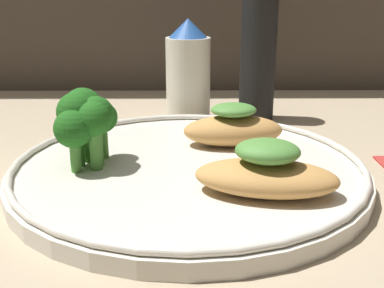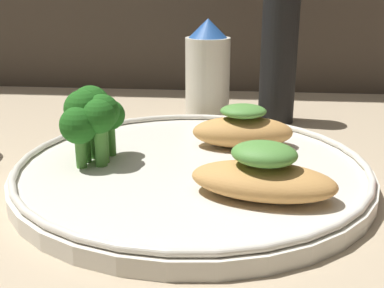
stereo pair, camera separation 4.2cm
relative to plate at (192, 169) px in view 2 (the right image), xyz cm
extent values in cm
cube|color=tan|center=(0.00, 0.00, -1.49)|extent=(180.00, 180.00, 1.00)
cylinder|color=silver|center=(0.00, 0.00, -0.29)|extent=(31.59, 31.59, 1.40)
torus|color=silver|center=(0.00, 0.00, 0.71)|extent=(30.99, 30.99, 0.60)
ellipsoid|color=tan|center=(5.96, -6.08, 1.70)|extent=(11.81, 7.25, 2.59)
ellipsoid|color=#518E3D|center=(5.96, -6.08, 3.88)|extent=(5.55, 4.75, 1.76)
ellipsoid|color=tan|center=(4.46, 5.71, 1.89)|extent=(10.16, 5.45, 2.97)
ellipsoid|color=#518E3D|center=(4.46, 5.71, 4.02)|extent=(4.72, 3.88, 1.29)
cylinder|color=#4C8E38|center=(-7.95, 0.16, 2.23)|extent=(0.88, 0.88, 3.65)
sphere|color=#1E5B19|center=(-7.95, 0.16, 5.15)|extent=(3.12, 3.12, 3.12)
cylinder|color=#4C8E38|center=(-7.79, 1.96, 1.88)|extent=(0.81, 0.81, 2.94)
sphere|color=#1E5B19|center=(-7.79, 1.96, 4.33)|extent=(2.80, 2.80, 2.80)
cylinder|color=#4C8E38|center=(-9.25, 1.00, 2.28)|extent=(0.75, 0.75, 3.74)
sphere|color=#1E5B19|center=(-9.25, 1.00, 5.41)|extent=(3.62, 3.62, 3.62)
cylinder|color=#4C8E38|center=(-9.60, 0.29, 2.27)|extent=(0.82, 0.82, 3.73)
sphere|color=#1E5B19|center=(-9.60, 0.29, 5.34)|extent=(3.43, 3.43, 3.43)
cylinder|color=#4C8E38|center=(-9.65, -1.41, 1.77)|extent=(0.93, 0.93, 2.72)
sphere|color=#1E5B19|center=(-9.65, -1.41, 4.28)|extent=(3.30, 3.30, 3.30)
cylinder|color=#4C8E38|center=(-8.01, -0.86, 2.15)|extent=(1.03, 1.03, 3.48)
sphere|color=#1E5B19|center=(-8.01, -0.86, 4.96)|extent=(3.05, 3.05, 3.05)
cylinder|color=silver|center=(0.46, 20.13, 4.24)|extent=(5.60, 5.60, 10.45)
cone|color=#23519E|center=(0.46, 20.13, 10.61)|extent=(4.76, 4.76, 2.30)
cylinder|color=black|center=(8.73, 20.13, 6.60)|extent=(4.45, 4.45, 15.18)
camera|label=1|loc=(-0.33, -40.06, 15.91)|focal=45.00mm
camera|label=2|loc=(3.89, -39.88, 15.91)|focal=45.00mm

